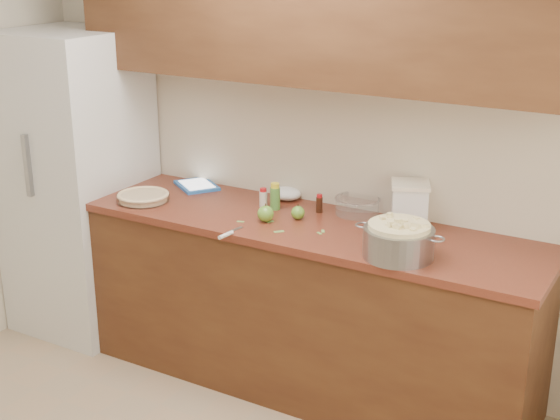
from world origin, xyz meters
The scene contains 21 objects.
room_shell centered at (0.00, 0.00, 1.30)m, with size 3.60×3.60×3.60m.
counter_run centered at (0.00, 1.48, 0.46)m, with size 2.64×0.68×0.92m.
upper_cabinets centered at (0.00, 1.63, 1.95)m, with size 2.60×0.34×0.70m, color #56321A.
fridge centered at (-1.44, 1.44, 0.90)m, with size 0.70×0.70×1.80m, color silver.
pie centered at (-0.85, 1.33, 0.94)m, with size 0.29×0.29×0.05m.
colander centered at (0.66, 1.28, 1.00)m, with size 0.42×0.32×0.16m.
flour_canister centered at (0.55, 1.68, 1.04)m, with size 0.24×0.24×0.23m.
tablet centered at (-0.75, 1.69, 0.93)m, with size 0.33×0.31×0.02m.
paring_knife centered at (-0.15, 1.12, 0.93)m, with size 0.05×0.20×0.02m.
lemon_bottle centered at (-0.15, 1.57, 0.99)m, with size 0.05×0.05×0.14m.
cinnamon_shaker centered at (-0.23, 1.58, 0.97)m, with size 0.04×0.04×0.10m.
vanilla_bottle centered at (0.07, 1.65, 0.97)m, with size 0.03×0.03×0.10m.
mixing_bowl centered at (0.25, 1.73, 0.97)m, with size 0.24×0.24×0.09m.
paper_towel centered at (-0.18, 1.74, 0.96)m, with size 0.17×0.14×0.07m, color white.
apple_left centered at (-0.10, 1.38, 0.96)m, with size 0.08×0.08×0.10m.
apple_center centered at (0.03, 1.50, 0.96)m, with size 0.07×0.07×0.08m.
peel_a centered at (-0.08, 1.39, 0.92)m, with size 0.04×0.02×0.00m, color #82B558.
peel_b centered at (-0.21, 1.32, 0.92)m, with size 0.04×0.01×0.00m, color #82B558.
peel_c centered at (0.03, 1.29, 0.92)m, with size 0.05×0.02×0.00m, color #82B558.
peel_d centered at (0.22, 1.37, 0.92)m, with size 0.03×0.01×0.00m, color #82B558.
peel_e centered at (0.22, 1.40, 0.92)m, with size 0.04×0.02×0.00m, color #82B558.
Camera 1 is at (1.83, -1.80, 2.27)m, focal length 50.00 mm.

